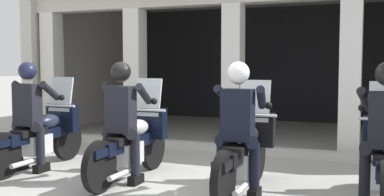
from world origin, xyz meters
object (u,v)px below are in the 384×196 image
object	(u,v)px
motorcycle_center_left	(133,142)
police_officer_center_right	(238,117)
police_officer_center_left	(122,112)
police_officer_far_left	(29,107)
motorcycle_far_left	(43,134)
motorcycle_center_right	(245,150)
bollard_kerbside	(33,115)

from	to	relation	value
motorcycle_center_left	police_officer_center_right	bearing A→B (deg)	-21.56
police_officer_center_left	police_officer_far_left	bearing A→B (deg)	167.64
motorcycle_far_left	police_officer_center_left	size ratio (longest dim) A/B	1.29
motorcycle_center_left	motorcycle_center_right	world-z (taller)	same
motorcycle_center_left	police_officer_far_left	bearing A→B (deg)	177.82
motorcycle_far_left	police_officer_center_left	world-z (taller)	police_officer_center_left
motorcycle_center_left	motorcycle_center_right	distance (m)	1.59
police_officer_center_left	police_officer_center_right	world-z (taller)	same
motorcycle_far_left	motorcycle_center_left	distance (m)	1.59
police_officer_center_left	motorcycle_center_right	distance (m)	1.66
motorcycle_center_left	police_officer_center_right	distance (m)	1.68
motorcycle_center_right	bollard_kerbside	bearing A→B (deg)	152.71
police_officer_center_left	motorcycle_center_right	size ratio (longest dim) A/B	0.78
police_officer_far_left	bollard_kerbside	size ratio (longest dim) A/B	1.58
motorcycle_center_right	bollard_kerbside	size ratio (longest dim) A/B	2.03
motorcycle_center_right	police_officer_far_left	bearing A→B (deg)	178.57
motorcycle_center_left	police_officer_center_left	bearing A→B (deg)	-99.97
motorcycle_far_left	police_officer_far_left	bearing A→B (deg)	-92.98
motorcycle_far_left	bollard_kerbside	bearing A→B (deg)	131.43
bollard_kerbside	police_officer_center_left	bearing A→B (deg)	-34.04
police_officer_center_left	motorcycle_center_left	bearing A→B (deg)	80.03
motorcycle_far_left	police_officer_center_left	xyz separation A→B (m)	(1.59, -0.36, 0.44)
motorcycle_center_left	bollard_kerbside	world-z (taller)	motorcycle_center_left
police_officer_far_left	motorcycle_center_left	xyz separation A→B (m)	(1.59, 0.21, -0.44)
motorcycle_far_left	motorcycle_center_right	size ratio (longest dim) A/B	1.00
police_officer_center_right	bollard_kerbside	xyz separation A→B (m)	(-5.19, 2.48, -0.44)
motorcycle_center_right	police_officer_center_right	distance (m)	0.52
motorcycle_far_left	motorcycle_center_right	bearing A→B (deg)	-4.94
police_officer_far_left	police_officer_center_right	xyz separation A→B (m)	(3.17, -0.12, 0.00)
police_officer_far_left	motorcycle_center_left	distance (m)	1.66
motorcycle_center_left	bollard_kerbside	xyz separation A→B (m)	(-3.60, 2.15, -0.00)
police_officer_center_left	police_officer_center_right	bearing A→B (deg)	-11.49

